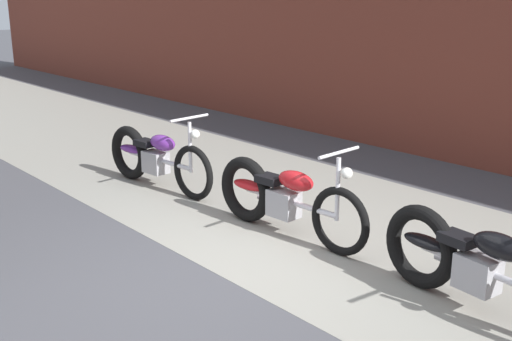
{
  "coord_description": "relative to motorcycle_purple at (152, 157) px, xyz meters",
  "views": [
    {
      "loc": [
        3.96,
        -3.12,
        2.44
      ],
      "look_at": [
        -0.47,
        0.78,
        0.75
      ],
      "focal_mm": 43.72,
      "sensor_mm": 36.0,
      "label": 1
    }
  ],
  "objects": [
    {
      "name": "sidewalk_slab",
      "position": [
        2.78,
        0.74,
        -0.4
      ],
      "size": [
        36.0,
        3.5,
        0.01
      ],
      "primitive_type": "cube",
      "color": "gray",
      "rests_on": "ground"
    },
    {
      "name": "ground_plane",
      "position": [
        2.78,
        -1.01,
        -0.4
      ],
      "size": [
        80.0,
        80.0,
        0.0
      ],
      "primitive_type": "plane",
      "color": "#47474C"
    },
    {
      "name": "motorcycle_purple",
      "position": [
        0.0,
        0.0,
        0.0
      ],
      "size": [
        2.01,
        0.58,
        1.03
      ],
      "rotation": [
        0.0,
        0.0,
        0.09
      ],
      "color": "black",
      "rests_on": "ground"
    },
    {
      "name": "motorcycle_red",
      "position": [
        2.28,
        0.11,
        0.0
      ],
      "size": [
        2.01,
        0.58,
        1.03
      ],
      "rotation": [
        0.0,
        0.0,
        0.06
      ],
      "color": "black",
      "rests_on": "ground"
    },
    {
      "name": "motorcycle_black",
      "position": [
        4.47,
        0.1,
        0.0
      ],
      "size": [
        2.0,
        0.6,
        1.03
      ],
      "rotation": [
        0.0,
        0.0,
        -0.11
      ],
      "color": "black",
      "rests_on": "ground"
    }
  ]
}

